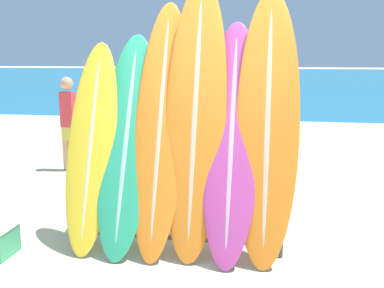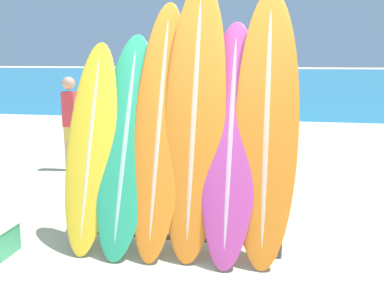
% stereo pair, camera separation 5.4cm
% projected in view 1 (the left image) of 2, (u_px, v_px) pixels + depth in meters
% --- Properties ---
extents(ground_plane, '(160.00, 160.00, 0.00)m').
position_uv_depth(ground_plane, '(195.00, 275.00, 3.84)').
color(ground_plane, beige).
extents(ocean_water, '(120.00, 60.00, 0.01)m').
position_uv_depth(ocean_water, '(265.00, 77.00, 41.15)').
color(ocean_water, teal).
rests_on(ocean_water, ground_plane).
extents(surfboard_rack, '(2.00, 0.04, 0.87)m').
position_uv_depth(surfboard_rack, '(177.00, 203.00, 4.26)').
color(surfboard_rack, '#47474C').
rests_on(surfboard_rack, ground_plane).
extents(surfboard_slot_0, '(0.48, 0.81, 1.99)m').
position_uv_depth(surfboard_slot_0, '(92.00, 146.00, 4.32)').
color(surfboard_slot_0, yellow).
rests_on(surfboard_slot_0, ground_plane).
extents(surfboard_slot_1, '(0.54, 0.97, 2.08)m').
position_uv_depth(surfboard_slot_1, '(127.00, 142.00, 4.28)').
color(surfboard_slot_1, '#289E70').
rests_on(surfboard_slot_1, ground_plane).
extents(surfboard_slot_2, '(0.51, 1.02, 2.39)m').
position_uv_depth(surfboard_slot_2, '(161.00, 126.00, 4.24)').
color(surfboard_slot_2, orange).
rests_on(surfboard_slot_2, ground_plane).
extents(surfboard_slot_3, '(0.58, 0.92, 2.59)m').
position_uv_depth(surfboard_slot_3, '(195.00, 116.00, 4.18)').
color(surfboard_slot_3, orange).
rests_on(surfboard_slot_3, ground_plane).
extents(surfboard_slot_4, '(0.53, 0.99, 2.19)m').
position_uv_depth(surfboard_slot_4, '(232.00, 139.00, 4.11)').
color(surfboard_slot_4, '#B23D8E').
rests_on(surfboard_slot_4, ground_plane).
extents(surfboard_slot_5, '(0.58, 0.91, 2.47)m').
position_uv_depth(surfboard_slot_5, '(267.00, 125.00, 4.06)').
color(surfboard_slot_5, orange).
rests_on(surfboard_slot_5, ground_plane).
extents(person_near_water, '(0.26, 0.20, 1.53)m').
position_uv_depth(person_near_water, '(68.00, 120.00, 7.23)').
color(person_near_water, tan).
rests_on(person_near_water, ground_plane).
extents(person_mid_beach, '(0.23, 0.29, 1.74)m').
position_uv_depth(person_mid_beach, '(213.00, 104.00, 8.50)').
color(person_mid_beach, '#846047').
rests_on(person_mid_beach, ground_plane).
extents(person_far_left, '(0.25, 0.29, 1.72)m').
position_uv_depth(person_far_left, '(283.00, 99.00, 9.67)').
color(person_far_left, '#A87A5B').
rests_on(person_far_left, ground_plane).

